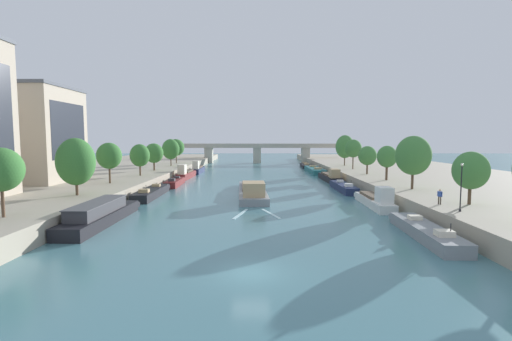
# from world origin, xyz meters

# --- Properties ---
(ground_plane) EXTENTS (400.00, 400.00, 0.00)m
(ground_plane) POSITION_xyz_m (0.00, 0.00, 0.00)
(ground_plane) COLOR teal
(quay_left) EXTENTS (36.00, 170.00, 1.98)m
(quay_left) POSITION_xyz_m (-35.65, 55.00, 0.99)
(quay_left) COLOR #A89E89
(quay_left) RESTS_ON ground
(quay_right) EXTENTS (36.00, 170.00, 1.98)m
(quay_right) POSITION_xyz_m (35.65, 55.00, 0.99)
(quay_right) COLOR #A89E89
(quay_right) RESTS_ON ground
(barge_midriver) EXTENTS (5.05, 21.32, 2.90)m
(barge_midriver) POSITION_xyz_m (-0.46, 32.79, 0.85)
(barge_midriver) COLOR gray
(barge_midriver) RESTS_ON ground
(wake_behind_barge) EXTENTS (5.59, 6.03, 0.03)m
(wake_behind_barge) POSITION_xyz_m (0.16, 19.33, 0.01)
(wake_behind_barge) COLOR silver
(wake_behind_barge) RESTS_ON ground
(moored_boat_left_downstream) EXTENTS (3.02, 15.86, 2.46)m
(moored_boat_left_downstream) POSITION_xyz_m (-16.04, 14.08, 1.03)
(moored_boat_left_downstream) COLOR black
(moored_boat_left_downstream) RESTS_ON ground
(moored_boat_left_upstream) EXTENTS (2.66, 14.17, 2.33)m
(moored_boat_left_upstream) POSITION_xyz_m (-15.96, 32.29, 0.64)
(moored_boat_left_upstream) COLOR black
(moored_boat_left_upstream) RESTS_ON ground
(moored_boat_left_far) EXTENTS (2.43, 10.88, 2.30)m
(moored_boat_left_far) POSITION_xyz_m (-15.41, 45.69, 0.63)
(moored_boat_left_far) COLOR maroon
(moored_boat_left_far) RESTS_ON ground
(moored_boat_left_lone) EXTENTS (2.37, 12.64, 3.39)m
(moored_boat_left_lone) POSITION_xyz_m (-15.81, 58.24, 1.02)
(moored_boat_left_lone) COLOR maroon
(moored_boat_left_lone) RESTS_ON ground
(moored_boat_left_midway) EXTENTS (1.97, 11.56, 3.33)m
(moored_boat_left_midway) POSITION_xyz_m (-15.25, 71.50, 1.01)
(moored_boat_left_midway) COLOR #1E284C
(moored_boat_left_midway) RESTS_ON ground
(moored_boat_right_far) EXTENTS (2.89, 13.24, 2.21)m
(moored_boat_right_far) POSITION_xyz_m (15.57, 8.93, 0.58)
(moored_boat_right_far) COLOR gray
(moored_boat_right_far) RESTS_ON ground
(moored_boat_right_gap_after) EXTENTS (2.44, 12.78, 3.06)m
(moored_boat_right_gap_after) POSITION_xyz_m (15.84, 24.10, 0.90)
(moored_boat_right_gap_after) COLOR silver
(moored_boat_right_gap_after) RESTS_ON ground
(moored_boat_right_second) EXTENTS (2.34, 12.92, 2.29)m
(moored_boat_right_second) POSITION_xyz_m (15.07, 38.97, 0.62)
(moored_boat_right_second) COLOR #1E284C
(moored_boat_right_second) RESTS_ON ground
(moored_boat_right_near) EXTENTS (2.74, 13.86, 2.88)m
(moored_boat_right_near) POSITION_xyz_m (15.58, 53.37, 0.88)
(moored_boat_right_near) COLOR black
(moored_boat_right_near) RESTS_ON ground
(moored_boat_right_upstream) EXTENTS (3.53, 17.00, 2.38)m
(moored_boat_right_upstream) POSITION_xyz_m (15.26, 72.58, 0.66)
(moored_boat_right_upstream) COLOR #23666B
(moored_boat_right_upstream) RESTS_ON ground
(moored_boat_right_downstream) EXTENTS (3.17, 14.14, 2.10)m
(moored_boat_right_downstream) POSITION_xyz_m (15.20, 91.02, 0.53)
(moored_boat_right_downstream) COLOR black
(moored_boat_right_downstream) RESTS_ON ground
(tree_left_by_lamp) EXTENTS (3.73, 3.73, 6.17)m
(tree_left_by_lamp) POSITION_xyz_m (-22.10, 8.17, 6.20)
(tree_left_by_lamp) COLOR brown
(tree_left_by_lamp) RESTS_ON quay_left
(tree_left_nearest) EXTENTS (4.54, 4.54, 7.03)m
(tree_left_nearest) POSITION_xyz_m (-21.82, 20.88, 6.11)
(tree_left_nearest) COLOR brown
(tree_left_nearest) RESTS_ON quay_left
(tree_left_distant) EXTENTS (3.80, 3.80, 6.32)m
(tree_left_distant) POSITION_xyz_m (-22.73, 33.19, 6.24)
(tree_left_distant) COLOR brown
(tree_left_distant) RESTS_ON quay_left
(tree_left_end_of_row) EXTENTS (3.64, 3.64, 5.91)m
(tree_left_end_of_row) POSITION_xyz_m (-21.80, 45.07, 5.77)
(tree_left_end_of_row) COLOR brown
(tree_left_end_of_row) RESTS_ON quay_left
(tree_left_midway) EXTENTS (4.10, 4.10, 5.90)m
(tree_left_midway) POSITION_xyz_m (-22.40, 56.53, 5.73)
(tree_left_midway) COLOR brown
(tree_left_midway) RESTS_ON quay_left
(tree_left_far) EXTENTS (4.36, 4.36, 6.81)m
(tree_left_far) POSITION_xyz_m (-21.76, 69.37, 6.23)
(tree_left_far) COLOR brown
(tree_left_far) RESTS_ON quay_left
(tree_left_third) EXTENTS (4.56, 4.56, 6.79)m
(tree_left_third) POSITION_xyz_m (-22.72, 79.84, 6.42)
(tree_left_third) COLOR brown
(tree_left_third) RESTS_ON quay_left
(tree_right_past_mid) EXTENTS (3.62, 3.62, 5.61)m
(tree_right_past_mid) POSITION_xyz_m (22.78, 14.80, 5.58)
(tree_right_past_mid) COLOR brown
(tree_right_past_mid) RESTS_ON quay_right
(tree_right_far) EXTENTS (4.73, 4.73, 7.33)m
(tree_right_far) POSITION_xyz_m (21.71, 26.73, 6.61)
(tree_right_far) COLOR brown
(tree_right_far) RESTS_ON quay_right
(tree_right_midway) EXTENTS (3.29, 3.29, 5.76)m
(tree_right_midway) POSITION_xyz_m (21.96, 37.70, 5.90)
(tree_right_midway) COLOR brown
(tree_right_midway) RESTS_ON quay_right
(tree_right_third) EXTENTS (3.55, 3.55, 5.49)m
(tree_right_third) POSITION_xyz_m (21.80, 48.22, 5.58)
(tree_right_third) COLOR brown
(tree_right_third) RESTS_ON quay_right
(tree_right_end_of_row) EXTENTS (3.79, 3.79, 6.74)m
(tree_right_end_of_row) POSITION_xyz_m (22.02, 59.95, 6.67)
(tree_right_end_of_row) COLOR brown
(tree_right_end_of_row) RESTS_ON quay_right
(tree_right_distant) EXTENTS (4.69, 4.69, 7.82)m
(tree_right_distant) POSITION_xyz_m (22.68, 70.94, 6.85)
(tree_right_distant) COLOR brown
(tree_right_distant) RESTS_ON quay_right
(lamppost_right_bank) EXTENTS (0.28, 0.28, 4.62)m
(lamppost_right_bank) POSITION_xyz_m (19.78, 11.06, 4.51)
(lamppost_right_bank) COLOR black
(lamppost_right_bank) RESTS_ON quay_right
(building_left_tall) EXTENTS (10.78, 13.28, 15.33)m
(building_left_tall) POSITION_xyz_m (-35.21, 35.39, 9.66)
(building_left_tall) COLOR #B2A38E
(building_left_tall) RESTS_ON quay_left
(bridge_far) EXTENTS (59.31, 4.40, 7.08)m
(bridge_far) POSITION_xyz_m (0.00, 110.52, 4.49)
(bridge_far) COLOR #ADA899
(bridge_far) RESTS_ON ground
(person_on_quay) EXTENTS (0.37, 0.44, 1.62)m
(person_on_quay) POSITION_xyz_m (19.64, 14.77, 2.91)
(person_on_quay) COLOR #473D33
(person_on_quay) RESTS_ON quay_right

